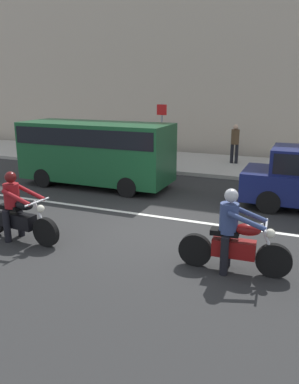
# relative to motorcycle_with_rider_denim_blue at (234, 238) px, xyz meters

# --- Properties ---
(ground_plane) EXTENTS (80.00, 80.00, 0.00)m
(ground_plane) POSITION_rel_motorcycle_with_rider_denim_blue_xyz_m (-2.10, 1.41, -0.65)
(ground_plane) COLOR #272727
(sidewalk_slab) EXTENTS (40.00, 4.40, 0.14)m
(sidewalk_slab) POSITION_rel_motorcycle_with_rider_denim_blue_xyz_m (-2.10, 9.41, -0.58)
(sidewalk_slab) COLOR #A8A399
(sidewalk_slab) RESTS_ON ground_plane
(building_facade) EXTENTS (40.00, 1.40, 11.67)m
(building_facade) POSITION_rel_motorcycle_with_rider_denim_blue_xyz_m (-2.10, 12.81, 5.19)
(building_facade) COLOR #B7A893
(building_facade) RESTS_ON ground_plane
(lane_marking_stripe) EXTENTS (18.00, 0.14, 0.01)m
(lane_marking_stripe) POSITION_rel_motorcycle_with_rider_denim_blue_xyz_m (-1.92, 2.31, -0.65)
(lane_marking_stripe) COLOR silver
(lane_marking_stripe) RESTS_ON ground_plane
(motorcycle_with_rider_denim_blue) EXTENTS (2.08, 0.70, 1.59)m
(motorcycle_with_rider_denim_blue) POSITION_rel_motorcycle_with_rider_denim_blue_xyz_m (0.00, 0.00, 0.00)
(motorcycle_with_rider_denim_blue) COLOR black
(motorcycle_with_rider_denim_blue) RESTS_ON ground_plane
(motorcycle_with_rider_crimson) EXTENTS (2.23, 0.70, 1.57)m
(motorcycle_with_rider_crimson) POSITION_rel_motorcycle_with_rider_denim_blue_xyz_m (-4.72, -0.34, -0.01)
(motorcycle_with_rider_crimson) COLOR black
(motorcycle_with_rider_crimson) RESTS_ON ground_plane
(parked_van_forest_green) EXTENTS (5.16, 1.96, 2.17)m
(parked_van_forest_green) POSITION_rel_motorcycle_with_rider_denim_blue_xyz_m (-5.56, 4.56, 0.62)
(parked_van_forest_green) COLOR #164C28
(parked_van_forest_green) RESTS_ON ground_plane
(street_sign_post) EXTENTS (0.44, 0.08, 2.49)m
(street_sign_post) POSITION_rel_motorcycle_with_rider_denim_blue_xyz_m (-4.78, 8.80, 1.00)
(street_sign_post) COLOR gray
(street_sign_post) RESTS_ON sidewalk_slab
(pedestrian_bystander) EXTENTS (0.34, 0.34, 1.66)m
(pedestrian_bystander) POSITION_rel_motorcycle_with_rider_denim_blue_xyz_m (-1.79, 9.69, 0.45)
(pedestrian_bystander) COLOR black
(pedestrian_bystander) RESTS_ON sidewalk_slab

